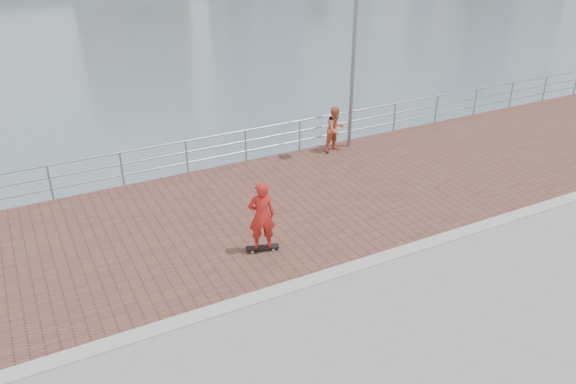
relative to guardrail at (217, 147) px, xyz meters
name	(u,v)px	position (x,y,z in m)	size (l,w,h in m)	color
water	(325,343)	(0.00, -7.00, -2.69)	(400.00, 400.00, 0.00)	slate
brick_lane	(262,210)	(0.00, -3.40, -0.68)	(40.00, 6.80, 0.02)	brown
curb	(328,275)	(0.00, -7.00, -0.66)	(40.00, 0.40, 0.06)	#B7B5AD
guardrail	(217,147)	(0.00, 0.00, 0.00)	(39.06, 0.06, 1.13)	#8C9EA8
street_lamp	(364,17)	(4.83, -0.97, 3.87)	(0.47, 1.36, 6.42)	gray
skateboard	(262,247)	(-0.88, -5.30, -0.60)	(0.85, 0.44, 0.09)	black
skateboarder	(262,216)	(-0.88, -5.30, 0.31)	(0.65, 0.43, 1.79)	red
bystander	(335,129)	(4.14, -0.64, 0.13)	(0.78, 0.61, 1.60)	#E26742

